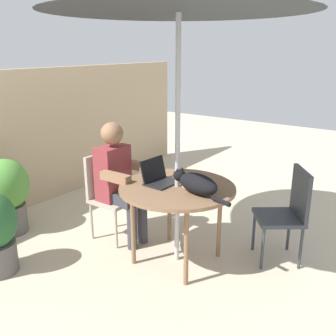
{
  "coord_description": "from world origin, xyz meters",
  "views": [
    {
      "loc": [
        -2.62,
        -1.76,
        1.9
      ],
      "look_at": [
        0.0,
        0.1,
        0.88
      ],
      "focal_mm": 40.78,
      "sensor_mm": 36.0,
      "label": 1
    }
  ],
  "objects_px": {
    "person_seated": "(118,176)",
    "potted_plant_near_fence": "(7,193)",
    "laptop": "(158,176)",
    "chair_occupied": "(108,189)",
    "patio_table": "(177,192)",
    "chair_empty": "(289,208)",
    "cat": "(196,183)"
  },
  "relations": [
    {
      "from": "chair_empty",
      "to": "person_seated",
      "type": "distance_m",
      "value": 1.64
    },
    {
      "from": "chair_empty",
      "to": "person_seated",
      "type": "height_order",
      "value": "person_seated"
    },
    {
      "from": "chair_occupied",
      "to": "laptop",
      "type": "distance_m",
      "value": 0.72
    },
    {
      "from": "chair_occupied",
      "to": "potted_plant_near_fence",
      "type": "height_order",
      "value": "chair_occupied"
    },
    {
      "from": "chair_occupied",
      "to": "cat",
      "type": "relative_size",
      "value": 1.39
    },
    {
      "from": "chair_empty",
      "to": "laptop",
      "type": "relative_size",
      "value": 2.82
    },
    {
      "from": "cat",
      "to": "potted_plant_near_fence",
      "type": "xyz_separation_m",
      "value": [
        -0.52,
        1.99,
        -0.37
      ]
    },
    {
      "from": "patio_table",
      "to": "chair_empty",
      "type": "xyz_separation_m",
      "value": [
        0.6,
        -0.82,
        -0.16
      ]
    },
    {
      "from": "patio_table",
      "to": "person_seated",
      "type": "height_order",
      "value": "person_seated"
    },
    {
      "from": "laptop",
      "to": "potted_plant_near_fence",
      "type": "xyz_separation_m",
      "value": [
        -0.54,
        1.57,
        -0.34
      ]
    },
    {
      "from": "patio_table",
      "to": "chair_empty",
      "type": "distance_m",
      "value": 1.02
    },
    {
      "from": "chair_occupied",
      "to": "potted_plant_near_fence",
      "type": "distance_m",
      "value": 1.08
    },
    {
      "from": "laptop",
      "to": "cat",
      "type": "relative_size",
      "value": 0.49
    },
    {
      "from": "person_seated",
      "to": "cat",
      "type": "distance_m",
      "value": 0.93
    },
    {
      "from": "chair_occupied",
      "to": "cat",
      "type": "xyz_separation_m",
      "value": [
        -0.04,
        -1.07,
        0.3
      ]
    },
    {
      "from": "chair_occupied",
      "to": "person_seated",
      "type": "distance_m",
      "value": 0.23
    },
    {
      "from": "laptop",
      "to": "potted_plant_near_fence",
      "type": "relative_size",
      "value": 0.38
    },
    {
      "from": "patio_table",
      "to": "person_seated",
      "type": "bearing_deg",
      "value": 90.0
    },
    {
      "from": "person_seated",
      "to": "cat",
      "type": "relative_size",
      "value": 1.92
    },
    {
      "from": "person_seated",
      "to": "potted_plant_near_fence",
      "type": "xyz_separation_m",
      "value": [
        -0.56,
        1.07,
        -0.23
      ]
    },
    {
      "from": "laptop",
      "to": "potted_plant_near_fence",
      "type": "bearing_deg",
      "value": 108.97
    },
    {
      "from": "laptop",
      "to": "chair_empty",
      "type": "bearing_deg",
      "value": -58.68
    },
    {
      "from": "chair_occupied",
      "to": "patio_table",
      "type": "bearing_deg",
      "value": -90.0
    },
    {
      "from": "person_seated",
      "to": "laptop",
      "type": "height_order",
      "value": "person_seated"
    },
    {
      "from": "chair_empty",
      "to": "cat",
      "type": "xyz_separation_m",
      "value": [
        -0.63,
        0.6,
        0.3
      ]
    },
    {
      "from": "person_seated",
      "to": "potted_plant_near_fence",
      "type": "bearing_deg",
      "value": 117.7
    },
    {
      "from": "chair_empty",
      "to": "potted_plant_near_fence",
      "type": "bearing_deg",
      "value": 114.1
    },
    {
      "from": "patio_table",
      "to": "potted_plant_near_fence",
      "type": "bearing_deg",
      "value": 107.61
    },
    {
      "from": "chair_occupied",
      "to": "laptop",
      "type": "height_order",
      "value": "laptop"
    },
    {
      "from": "chair_empty",
      "to": "person_seated",
      "type": "xyz_separation_m",
      "value": [
        -0.6,
        1.52,
        0.17
      ]
    },
    {
      "from": "patio_table",
      "to": "chair_empty",
      "type": "height_order",
      "value": "chair_empty"
    },
    {
      "from": "chair_occupied",
      "to": "potted_plant_near_fence",
      "type": "bearing_deg",
      "value": 121.6
    }
  ]
}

